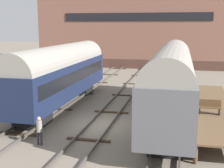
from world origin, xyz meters
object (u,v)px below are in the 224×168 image
(train_car_grey, at_px, (172,77))
(bench, at_px, (210,106))
(person_worker, at_px, (39,128))
(train_car_navy, at_px, (61,72))

(train_car_grey, xyz_separation_m, bench, (2.47, -1.77, -1.48))
(bench, xyz_separation_m, person_worker, (-9.39, -4.83, -0.55))
(train_car_grey, height_order, person_worker, train_car_grey)
(train_car_grey, xyz_separation_m, person_worker, (-6.92, -6.60, -2.03))
(train_car_navy, relative_size, train_car_grey, 0.90)
(train_car_grey, relative_size, person_worker, 10.77)
(train_car_grey, distance_m, bench, 3.38)
(person_worker, bearing_deg, bench, 27.21)
(train_car_navy, distance_m, bench, 12.01)
(train_car_navy, relative_size, person_worker, 9.64)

